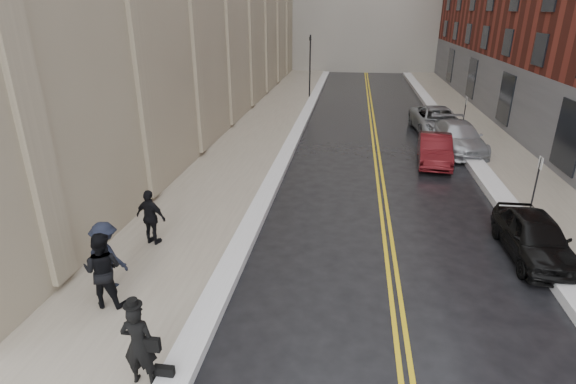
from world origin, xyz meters
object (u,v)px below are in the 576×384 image
(car_silver_near, at_px, (458,137))
(pedestrian_main, at_px, (139,344))
(car_maroon, at_px, (435,150))
(pedestrian_c, at_px, (151,217))
(pedestrian_b, at_px, (107,255))
(car_silver_far, at_px, (437,121))
(pedestrian_a, at_px, (103,270))
(car_black, at_px, (535,237))

(car_silver_near, bearing_deg, pedestrian_main, -122.80)
(car_maroon, distance_m, pedestrian_c, 14.36)
(pedestrian_b, bearing_deg, car_silver_far, -105.92)
(car_maroon, distance_m, pedestrian_b, 16.26)
(car_maroon, xyz_separation_m, pedestrian_main, (-8.02, -15.59, 0.36))
(pedestrian_c, bearing_deg, pedestrian_a, 107.54)
(car_maroon, relative_size, pedestrian_b, 2.27)
(car_maroon, bearing_deg, pedestrian_a, -121.33)
(pedestrian_a, bearing_deg, car_black, -163.67)
(pedestrian_main, bearing_deg, pedestrian_b, -57.20)
(pedestrian_b, relative_size, pedestrian_c, 1.04)
(pedestrian_main, xyz_separation_m, pedestrian_a, (-2.02, 2.30, 0.08))
(car_black, distance_m, car_maroon, 9.13)
(car_silver_near, xyz_separation_m, pedestrian_main, (-9.60, -17.95, 0.31))
(car_maroon, height_order, pedestrian_c, pedestrian_c)
(car_maroon, bearing_deg, pedestrian_b, -123.92)
(pedestrian_a, distance_m, pedestrian_c, 3.23)
(car_maroon, relative_size, pedestrian_main, 2.34)
(pedestrian_main, bearing_deg, pedestrian_c, -72.82)
(pedestrian_b, bearing_deg, car_silver_near, -113.01)
(car_black, xyz_separation_m, pedestrian_b, (-11.95, -3.52, 0.40))
(car_silver_far, relative_size, pedestrian_a, 2.83)
(car_maroon, distance_m, car_silver_near, 2.84)
(car_silver_far, relative_size, pedestrian_main, 3.08)
(car_maroon, bearing_deg, pedestrian_main, -111.49)
(car_black, distance_m, car_silver_far, 14.99)
(car_black, distance_m, pedestrian_main, 11.66)
(car_black, height_order, car_silver_near, car_silver_near)
(car_maroon, relative_size, pedestrian_c, 2.37)
(car_silver_near, bearing_deg, pedestrian_c, -138.21)
(car_black, relative_size, pedestrian_b, 2.15)
(pedestrian_main, height_order, pedestrian_a, pedestrian_a)
(pedestrian_main, relative_size, pedestrian_a, 0.92)
(pedestrian_c, bearing_deg, car_silver_far, -110.97)
(pedestrian_b, height_order, pedestrian_c, pedestrian_b)
(car_maroon, height_order, pedestrian_main, pedestrian_main)
(car_silver_near, height_order, car_silver_far, car_silver_far)
(car_black, bearing_deg, car_maroon, 99.06)
(car_maroon, distance_m, pedestrian_a, 16.66)
(pedestrian_a, bearing_deg, pedestrian_c, -90.57)
(car_maroon, distance_m, pedestrian_main, 17.54)
(car_maroon, xyz_separation_m, pedestrian_b, (-10.38, -12.52, 0.39))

